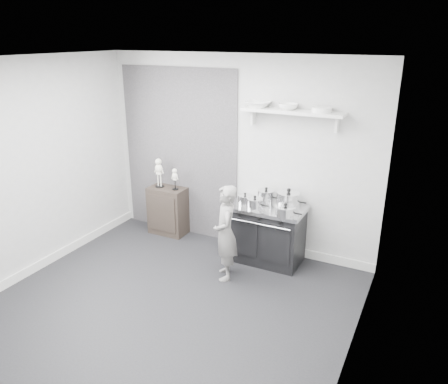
{
  "coord_description": "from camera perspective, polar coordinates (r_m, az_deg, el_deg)",
  "views": [
    {
      "loc": [
        2.48,
        -3.55,
        2.92
      ],
      "look_at": [
        0.22,
        0.95,
        1.1
      ],
      "focal_mm": 35.0,
      "sensor_mm": 36.0,
      "label": 1
    }
  ],
  "objects": [
    {
      "name": "wall_shelf",
      "position": [
        5.57,
        8.91,
        10.23
      ],
      "size": [
        1.3,
        0.26,
        0.24
      ],
      "color": "silver",
      "rests_on": "room_shell"
    },
    {
      "name": "plate_stack",
      "position": [
        5.45,
        12.64,
        10.45
      ],
      "size": [
        0.24,
        0.24,
        0.06
      ],
      "primitive_type": "cylinder",
      "color": "white",
      "rests_on": "wall_shelf"
    },
    {
      "name": "skeleton_full",
      "position": [
        6.63,
        -8.5,
        2.79
      ],
      "size": [
        0.14,
        0.09,
        0.51
      ],
      "primitive_type": null,
      "color": "white",
      "rests_on": "side_cabinet"
    },
    {
      "name": "child",
      "position": [
        5.41,
        0.21,
        -5.37
      ],
      "size": [
        0.48,
        0.53,
        1.23
      ],
      "primitive_type": "imported",
      "rotation": [
        0.0,
        0.0,
        -1.04
      ],
      "color": "slate",
      "rests_on": "ground"
    },
    {
      "name": "bowl_large",
      "position": [
        5.7,
        4.48,
        11.35
      ],
      "size": [
        0.32,
        0.32,
        0.08
      ],
      "primitive_type": "imported",
      "color": "white",
      "rests_on": "wall_shelf"
    },
    {
      "name": "room_shell",
      "position": [
        4.68,
        -7.77,
        3.82
      ],
      "size": [
        4.02,
        3.62,
        2.71
      ],
      "color": "#ABABA8",
      "rests_on": "ground"
    },
    {
      "name": "pot_back_left",
      "position": [
        5.91,
        5.52,
        -0.48
      ],
      "size": [
        0.32,
        0.23,
        0.2
      ],
      "color": "silver",
      "rests_on": "stove"
    },
    {
      "name": "stove",
      "position": [
        5.93,
        5.62,
        -5.37
      ],
      "size": [
        0.99,
        0.62,
        0.79
      ],
      "color": "black",
      "rests_on": "ground"
    },
    {
      "name": "pot_front_right",
      "position": [
        5.49,
        8.01,
        -2.44
      ],
      "size": [
        0.35,
        0.26,
        0.17
      ],
      "color": "silver",
      "rests_on": "stove"
    },
    {
      "name": "pot_front_center",
      "position": [
        5.66,
        4.04,
        -1.47
      ],
      "size": [
        0.3,
        0.21,
        0.18
      ],
      "color": "silver",
      "rests_on": "stove"
    },
    {
      "name": "side_cabinet",
      "position": [
        6.77,
        -7.32,
        -2.42
      ],
      "size": [
        0.57,
        0.33,
        0.74
      ],
      "primitive_type": "cube",
      "color": "black",
      "rests_on": "ground"
    },
    {
      "name": "bowl_small",
      "position": [
        5.57,
        8.37,
        10.98
      ],
      "size": [
        0.24,
        0.24,
        0.08
      ],
      "primitive_type": "imported",
      "color": "white",
      "rests_on": "wall_shelf"
    },
    {
      "name": "skeleton_torso",
      "position": [
        6.5,
        -6.44,
        1.88
      ],
      "size": [
        0.1,
        0.07,
        0.37
      ],
      "primitive_type": null,
      "color": "white",
      "rests_on": "side_cabinet"
    },
    {
      "name": "pot_back_right",
      "position": [
        5.75,
        8.41,
        -0.97
      ],
      "size": [
        0.4,
        0.31,
        0.26
      ],
      "color": "silver",
      "rests_on": "stove"
    },
    {
      "name": "ground",
      "position": [
        5.23,
        -7.02,
        -14.27
      ],
      "size": [
        4.0,
        4.0,
        0.0
      ],
      "primitive_type": "plane",
      "color": "black",
      "rests_on": "ground"
    },
    {
      "name": "pot_front_left",
      "position": [
        5.76,
        2.76,
        -1.06
      ],
      "size": [
        0.28,
        0.19,
        0.17
      ],
      "color": "silver",
      "rests_on": "stove"
    }
  ]
}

